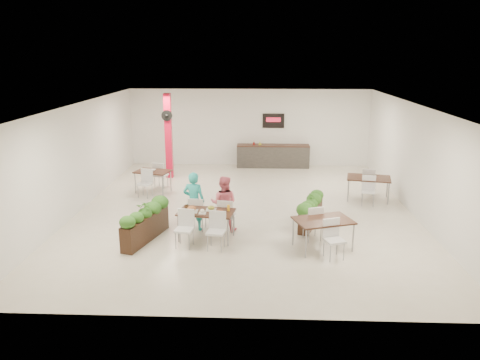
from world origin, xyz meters
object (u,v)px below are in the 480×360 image
(diner_man, at_px, (194,201))
(planter_left, at_px, (145,221))
(planter_right, at_px, (311,209))
(side_table_c, at_px, (323,224))
(red_column, at_px, (168,135))
(main_table, at_px, (206,216))
(diner_woman, at_px, (224,203))
(side_table_b, at_px, (369,181))
(service_counter, at_px, (273,155))
(side_table_a, at_px, (153,174))

(diner_man, bearing_deg, planter_left, 43.23)
(planter_right, distance_m, side_table_c, 1.60)
(red_column, relative_size, main_table, 1.79)
(diner_man, distance_m, side_table_c, 3.50)
(diner_woman, bearing_deg, main_table, 66.61)
(diner_man, bearing_deg, side_table_b, -142.53)
(main_table, bearing_deg, diner_man, 120.81)
(red_column, height_order, planter_right, red_column)
(service_counter, relative_size, side_table_b, 1.79)
(red_column, bearing_deg, main_table, -71.19)
(service_counter, xyz_separation_m, side_table_b, (2.97, -4.40, 0.15))
(side_table_b, bearing_deg, planter_left, -138.32)
(diner_man, xyz_separation_m, side_table_c, (3.30, -1.15, -0.17))
(planter_right, bearing_deg, main_table, -158.51)
(service_counter, bearing_deg, diner_woman, -101.70)
(service_counter, distance_m, side_table_c, 8.51)
(side_table_a, bearing_deg, red_column, 98.86)
(diner_woman, bearing_deg, side_table_c, 164.11)
(planter_right, bearing_deg, side_table_c, -85.55)
(service_counter, distance_m, main_table, 8.19)
(main_table, bearing_deg, red_column, 108.81)
(main_table, xyz_separation_m, diner_man, (-0.39, 0.65, 0.17))
(side_table_c, bearing_deg, main_table, 151.89)
(diner_woman, distance_m, side_table_c, 2.75)
(red_column, distance_m, diner_woman, 6.05)
(diner_woman, bearing_deg, side_table_a, -43.41)
(diner_woman, bearing_deg, service_counter, -92.96)
(diner_man, height_order, planter_right, diner_man)
(side_table_b, bearing_deg, service_counter, 135.90)
(red_column, height_order, diner_man, red_column)
(main_table, relative_size, side_table_b, 1.07)
(planter_left, relative_size, side_table_a, 1.17)
(main_table, bearing_deg, planter_right, 21.49)
(main_table, distance_m, side_table_c, 2.95)
(planter_right, bearing_deg, red_column, 134.22)
(diner_man, bearing_deg, service_counter, -98.83)
(service_counter, relative_size, side_table_a, 1.79)
(diner_woman, relative_size, side_table_a, 0.90)
(planter_left, distance_m, side_table_a, 4.31)
(diner_woman, distance_m, planter_right, 2.43)
(main_table, height_order, diner_man, diner_man)
(diner_woman, relative_size, side_table_c, 0.90)
(main_table, relative_size, diner_man, 1.11)
(side_table_a, height_order, side_table_c, same)
(service_counter, height_order, side_table_a, service_counter)
(planter_right, xyz_separation_m, side_table_a, (-5.06, 3.02, 0.14))
(service_counter, height_order, diner_man, service_counter)
(planter_left, bearing_deg, side_table_c, -4.63)
(diner_woman, distance_m, side_table_a, 4.38)
(red_column, bearing_deg, side_table_a, -95.84)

